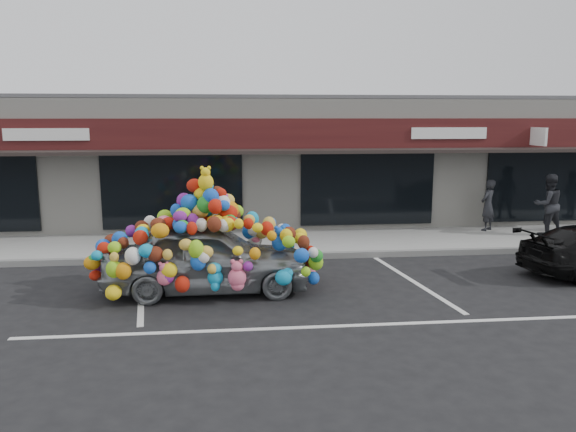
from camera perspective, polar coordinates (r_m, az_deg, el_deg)
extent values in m
plane|color=black|center=(12.23, 0.29, -7.35)|extent=(90.00, 90.00, 0.00)
cube|color=silver|center=(20.20, -2.33, 5.65)|extent=(24.00, 6.00, 4.20)
cube|color=#59595B|center=(20.14, -2.37, 11.76)|extent=(24.00, 6.00, 0.12)
cube|color=#380F10|center=(17.07, -1.69, 8.37)|extent=(24.00, 0.18, 0.90)
cube|color=black|center=(16.58, -1.55, 6.58)|extent=(24.00, 1.20, 0.10)
cube|color=white|center=(19.07, 24.04, 7.39)|extent=(0.08, 0.95, 0.55)
cube|color=white|center=(17.70, -23.35, 7.61)|extent=(2.40, 0.04, 0.35)
cube|color=white|center=(18.21, 16.05, 8.09)|extent=(2.40, 0.04, 0.35)
cube|color=black|center=(17.30, -11.64, 2.53)|extent=(4.20, 0.12, 2.30)
cube|color=black|center=(17.73, 8.05, 2.83)|extent=(4.20, 0.12, 2.30)
cube|color=black|center=(20.04, 24.96, 2.81)|extent=(4.20, 0.12, 2.30)
cube|color=gray|center=(16.06, -1.26, -2.82)|extent=(26.00, 3.00, 0.15)
cube|color=slate|center=(14.60, -0.77, -4.14)|extent=(26.00, 0.18, 0.16)
cube|color=silver|center=(12.51, -14.67, -7.28)|extent=(0.73, 4.37, 0.01)
cube|color=silver|center=(13.01, 12.63, -6.51)|extent=(0.73, 4.37, 0.01)
cube|color=silver|center=(10.52, 12.79, -10.56)|extent=(14.00, 0.12, 0.01)
imported|color=gray|center=(11.97, -8.15, -4.19)|extent=(1.77, 4.32, 1.47)
ellipsoid|color=#C72600|center=(11.72, -8.30, 1.91)|extent=(1.31, 1.82, 1.10)
sphere|color=#F6F316|center=(11.78, -0.85, -2.69)|extent=(0.34, 0.34, 0.34)
sphere|color=blue|center=(11.09, -5.19, -6.27)|extent=(0.36, 0.36, 0.36)
sphere|color=green|center=(12.96, -11.52, -3.80)|extent=(0.30, 0.30, 0.30)
sphere|color=pink|center=(11.66, -8.37, 4.34)|extent=(0.32, 0.32, 0.32)
sphere|color=orange|center=(12.11, -14.30, -2.60)|extent=(0.30, 0.30, 0.30)
imported|color=black|center=(18.47, 19.64, 1.05)|extent=(0.69, 0.66, 1.60)
imported|color=black|center=(18.51, 24.90, 1.08)|extent=(0.93, 0.75, 1.83)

